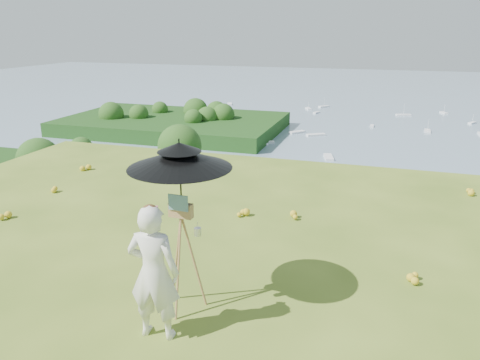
% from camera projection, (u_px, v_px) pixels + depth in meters
% --- Properties ---
extents(ground, '(14.00, 14.00, 0.00)m').
position_uv_depth(ground, '(173.00, 293.00, 6.24)').
color(ground, '#526A1E').
rests_on(ground, ground).
extents(shoreline_tier, '(170.00, 28.00, 8.00)m').
position_uv_depth(shoreline_tier, '(359.00, 254.00, 85.37)').
color(shoreline_tier, slate).
rests_on(shoreline_tier, bay_water).
extents(bay_water, '(700.00, 700.00, 0.00)m').
position_uv_depth(bay_water, '(383.00, 106.00, 234.25)').
color(bay_water, '#6E8C9E').
rests_on(bay_water, ground).
extents(peninsula, '(90.00, 60.00, 12.00)m').
position_uv_depth(peninsula, '(173.00, 117.00, 177.26)').
color(peninsula, '#1A3A10').
rests_on(peninsula, bay_water).
extents(slope_trees, '(110.00, 50.00, 6.00)m').
position_uv_depth(slope_trees, '(346.00, 239.00, 42.61)').
color(slope_trees, '#1F4A16').
rests_on(slope_trees, forest_slope).
extents(harbor_town, '(110.00, 22.00, 5.00)m').
position_uv_depth(harbor_town, '(362.00, 221.00, 83.35)').
color(harbor_town, silver).
rests_on(harbor_town, shoreline_tier).
extents(moored_boats, '(140.00, 140.00, 0.70)m').
position_uv_depth(moored_boats, '(341.00, 137.00, 166.16)').
color(moored_boats, white).
rests_on(moored_boats, bay_water).
extents(wildflowers, '(10.00, 10.50, 0.12)m').
position_uv_depth(wildflowers, '(181.00, 279.00, 6.45)').
color(wildflowers, gold).
rests_on(wildflowers, ground).
extents(painter, '(0.62, 0.44, 1.60)m').
position_uv_depth(painter, '(154.00, 273.00, 5.14)').
color(painter, white).
rests_on(painter, ground).
extents(field_easel, '(0.61, 0.61, 1.53)m').
position_uv_depth(field_easel, '(183.00, 253.00, 5.68)').
color(field_easel, '#A37344').
rests_on(field_easel, ground).
extents(sun_umbrella, '(1.37, 1.37, 0.92)m').
position_uv_depth(sun_umbrella, '(180.00, 177.00, 5.42)').
color(sun_umbrella, black).
rests_on(sun_umbrella, field_easel).
extents(painter_cap, '(0.21, 0.24, 0.10)m').
position_uv_depth(painter_cap, '(150.00, 209.00, 4.91)').
color(painter_cap, '#D27381').
rests_on(painter_cap, painter).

